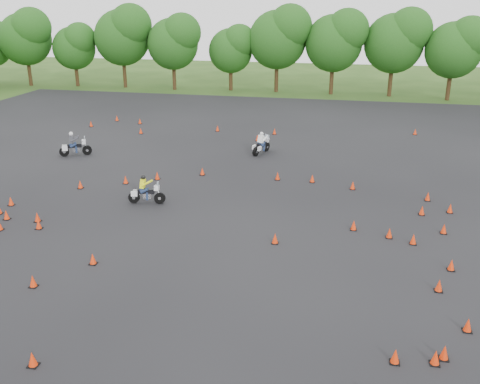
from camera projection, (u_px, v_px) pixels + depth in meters
The scene contains 7 objects.
ground at pixel (221, 250), 22.89m from camera, with size 140.00×140.00×0.00m, color #2D5119.
asphalt_pad at pixel (248, 200), 28.40m from camera, with size 62.00×62.00×0.00m, color black.
treeline at pixel (334, 56), 53.25m from camera, with size 86.99×32.25×11.23m.
traffic_cones at pixel (251, 205), 27.23m from camera, with size 33.01×33.31×0.45m.
rider_grey at pixel (75, 144), 36.20m from camera, with size 2.15×0.66×1.66m, color #3A3B41, non-canonical shape.
rider_yellow at pixel (146, 190), 27.73m from camera, with size 1.95×0.60×1.51m, color #EFF315, non-canonical shape.
rider_white at pixel (261, 142), 36.66m from camera, with size 2.05×0.63×1.59m, color white, non-canonical shape.
Camera 1 is at (5.02, -20.05, 10.17)m, focal length 40.00 mm.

